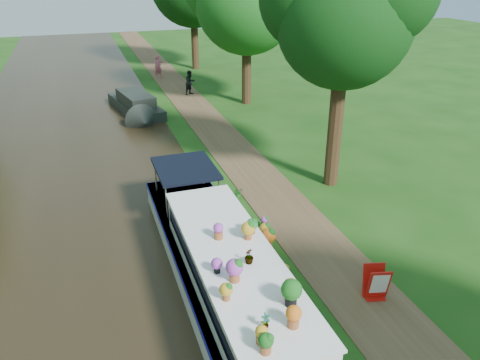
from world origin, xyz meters
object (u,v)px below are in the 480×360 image
at_px(sandwich_board, 376,284).
at_px(pedestrian_dark, 190,83).
at_px(second_boat, 136,105).
at_px(pedestrian_pink, 158,67).
at_px(plant_boat, 235,289).

height_order(sandwich_board, pedestrian_dark, pedestrian_dark).
relative_size(second_boat, pedestrian_dark, 4.09).
bearing_deg(pedestrian_dark, pedestrian_pink, 70.24).
xyz_separation_m(plant_boat, sandwich_board, (3.72, -0.52, -0.40)).
relative_size(sandwich_board, pedestrian_pink, 0.56).
xyz_separation_m(plant_boat, pedestrian_pink, (2.75, 26.52, 0.01)).
bearing_deg(plant_boat, sandwich_board, -8.00).
bearing_deg(sandwich_board, pedestrian_pink, 106.29).
distance_m(plant_boat, pedestrian_dark, 21.53).
distance_m(plant_boat, pedestrian_pink, 26.67).
bearing_deg(pedestrian_pink, pedestrian_dark, -91.77).
xyz_separation_m(second_boat, pedestrian_pink, (2.76, 8.35, 0.38)).
xyz_separation_m(second_boat, pedestrian_dark, (3.94, 3.00, 0.33)).
xyz_separation_m(second_boat, sandwich_board, (3.73, -18.70, -0.04)).
distance_m(second_boat, sandwich_board, 19.07).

